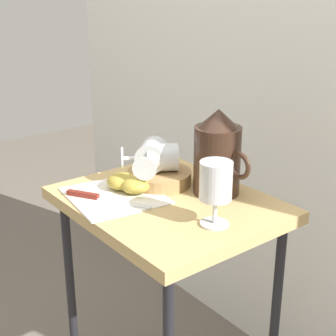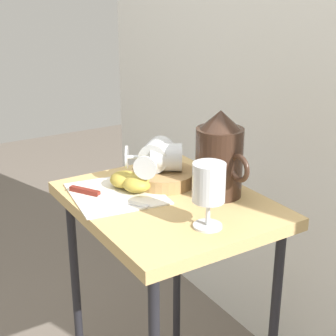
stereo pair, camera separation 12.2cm
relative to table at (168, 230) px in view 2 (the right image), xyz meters
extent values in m
cube|color=white|center=(0.00, 0.49, 0.32)|extent=(2.40, 0.03, 1.92)
cube|color=tan|center=(0.00, 0.00, 0.07)|extent=(0.52, 0.42, 0.03)
cylinder|color=black|center=(-0.22, -0.17, -0.29)|extent=(0.02, 0.02, 0.69)
cylinder|color=black|center=(-0.22, 0.17, -0.29)|extent=(0.02, 0.02, 0.69)
cube|color=silver|center=(-0.09, -0.09, 0.09)|extent=(0.25, 0.24, 0.00)
cylinder|color=#AD8451|center=(-0.09, 0.04, 0.10)|extent=(0.17, 0.17, 0.03)
cylinder|color=#382319|center=(0.04, 0.12, 0.17)|extent=(0.12, 0.12, 0.17)
cylinder|color=orange|center=(0.04, 0.12, 0.14)|extent=(0.11, 0.11, 0.09)
cone|color=#382319|center=(0.04, 0.12, 0.28)|extent=(0.10, 0.10, 0.04)
torus|color=#382319|center=(0.12, 0.12, 0.18)|extent=(0.07, 0.01, 0.07)
cylinder|color=silver|center=(0.17, -0.01, 0.09)|extent=(0.06, 0.06, 0.00)
cylinder|color=silver|center=(0.17, -0.01, 0.12)|extent=(0.01, 0.01, 0.06)
cylinder|color=silver|center=(0.17, -0.01, 0.19)|extent=(0.07, 0.07, 0.08)
cylinder|color=orange|center=(0.17, -0.01, 0.17)|extent=(0.06, 0.06, 0.04)
cylinder|color=silver|center=(-0.12, 0.04, 0.16)|extent=(0.12, 0.12, 0.08)
cylinder|color=silver|center=(-0.07, -0.01, 0.16)|extent=(0.05, 0.05, 0.01)
cylinder|color=silver|center=(-0.04, -0.04, 0.16)|extent=(0.05, 0.04, 0.06)
cylinder|color=silver|center=(-0.09, 0.05, 0.16)|extent=(0.11, 0.11, 0.07)
cylinder|color=silver|center=(-0.13, -0.01, 0.16)|extent=(0.04, 0.06, 0.01)
cylinder|color=silver|center=(-0.14, -0.04, 0.16)|extent=(0.05, 0.04, 0.06)
ellipsoid|color=#B29938|center=(-0.12, -0.06, 0.11)|extent=(0.07, 0.07, 0.04)
ellipsoid|color=#B29938|center=(-0.07, -0.05, 0.11)|extent=(0.07, 0.07, 0.04)
cube|color=silver|center=(-0.03, -0.11, 0.09)|extent=(0.13, 0.08, 0.00)
cube|color=maroon|center=(-0.13, -0.16, 0.10)|extent=(0.08, 0.06, 0.01)
camera|label=1|loc=(0.90, -0.71, 0.59)|focal=54.84mm
camera|label=2|loc=(0.97, -0.61, 0.59)|focal=54.84mm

